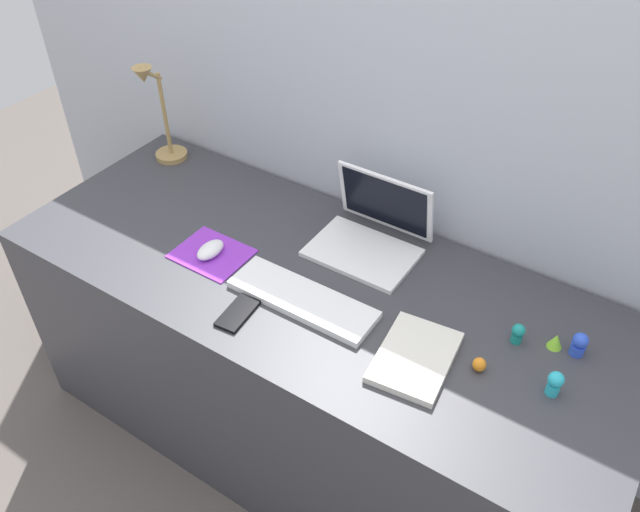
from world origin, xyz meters
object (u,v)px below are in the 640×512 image
(desk_lamp, at_px, (159,117))
(toy_figurine_blue, at_px, (579,344))
(keyboard, at_px, (303,299))
(cell_phone, at_px, (238,313))
(notebook_pad, at_px, (415,357))
(laptop, at_px, (372,230))
(toy_figurine_lime, at_px, (556,341))
(toy_figurine_teal, at_px, (518,333))
(toy_figurine_orange, at_px, (479,365))
(mouse, at_px, (210,250))
(toy_figurine_cyan, at_px, (555,383))

(desk_lamp, relative_size, toy_figurine_blue, 5.46)
(keyboard, xyz_separation_m, toy_figurine_blue, (0.66, 0.22, 0.02))
(cell_phone, xyz_separation_m, notebook_pad, (0.45, 0.11, 0.01))
(cell_phone, bearing_deg, keyboard, 43.63)
(laptop, relative_size, desk_lamp, 0.84)
(toy_figurine_lime, height_order, toy_figurine_teal, toy_figurine_teal)
(cell_phone, height_order, toy_figurine_teal, toy_figurine_teal)
(cell_phone, xyz_separation_m, toy_figurine_blue, (0.77, 0.35, 0.03))
(toy_figurine_lime, bearing_deg, toy_figurine_orange, -126.95)
(desk_lamp, bearing_deg, toy_figurine_orange, -12.53)
(keyboard, relative_size, toy_figurine_orange, 11.37)
(keyboard, bearing_deg, toy_figurine_orange, 4.62)
(mouse, distance_m, cell_phone, 0.26)
(cell_phone, distance_m, toy_figurine_cyan, 0.79)
(cell_phone, bearing_deg, toy_figurine_teal, 20.31)
(mouse, bearing_deg, toy_figurine_orange, 1.85)
(cell_phone, bearing_deg, mouse, 140.71)
(desk_lamp, height_order, toy_figurine_cyan, desk_lamp)
(cell_phone, xyz_separation_m, desk_lamp, (-0.68, 0.45, 0.16))
(laptop, xyz_separation_m, keyboard, (-0.03, -0.31, -0.04))
(cell_phone, height_order, desk_lamp, desk_lamp)
(laptop, distance_m, toy_figurine_blue, 0.63)
(toy_figurine_orange, bearing_deg, toy_figurine_cyan, 9.13)
(cell_phone, xyz_separation_m, toy_figurine_lime, (0.72, 0.34, 0.02))
(toy_figurine_orange, bearing_deg, laptop, 148.71)
(cell_phone, distance_m, notebook_pad, 0.47)
(toy_figurine_orange, bearing_deg, toy_figurine_blue, 44.78)
(desk_lamp, distance_m, toy_figurine_teal, 1.33)
(toy_figurine_orange, height_order, toy_figurine_teal, toy_figurine_teal)
(toy_figurine_teal, bearing_deg, keyboard, -161.58)
(keyboard, distance_m, notebook_pad, 0.34)
(laptop, distance_m, toy_figurine_teal, 0.51)
(notebook_pad, bearing_deg, keyboard, 170.79)
(cell_phone, height_order, notebook_pad, notebook_pad)
(notebook_pad, relative_size, toy_figurine_cyan, 3.55)
(toy_figurine_blue, distance_m, toy_figurine_orange, 0.25)
(cell_phone, relative_size, desk_lamp, 0.36)
(toy_figurine_blue, bearing_deg, toy_figurine_cyan, -94.65)
(toy_figurine_orange, distance_m, toy_figurine_cyan, 0.17)
(cell_phone, distance_m, toy_figurine_orange, 0.62)
(laptop, bearing_deg, toy_figurine_cyan, -21.71)
(toy_figurine_blue, bearing_deg, toy_figurine_teal, -162.54)
(desk_lamp, height_order, toy_figurine_blue, desk_lamp)
(toy_figurine_lime, bearing_deg, cell_phone, -154.76)
(toy_figurine_teal, bearing_deg, mouse, -169.25)
(toy_figurine_blue, xyz_separation_m, toy_figurine_teal, (-0.14, -0.04, -0.00))
(toy_figurine_cyan, relative_size, toy_figurine_teal, 1.20)
(notebook_pad, bearing_deg, toy_figurine_teal, 39.89)
(desk_lamp, xyz_separation_m, toy_figurine_lime, (1.40, -0.11, -0.15))
(cell_phone, height_order, toy_figurine_lime, toy_figurine_lime)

